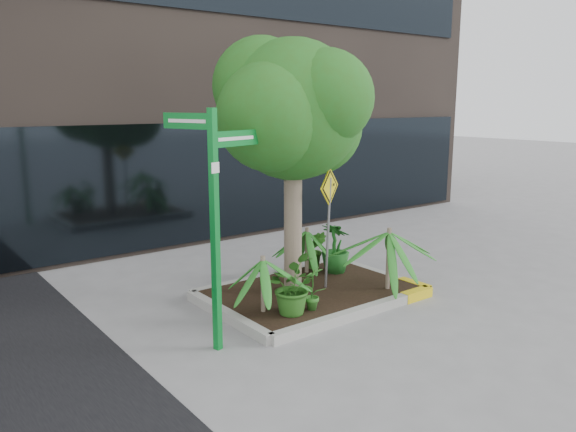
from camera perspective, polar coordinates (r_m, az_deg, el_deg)
ground at (r=8.92m, az=2.61°, el=-9.04°), size 80.00×80.00×0.00m
planter at (r=9.22m, az=2.62°, el=-7.67°), size 3.35×2.36×0.15m
tree at (r=8.62m, az=0.45°, el=10.70°), size 2.75×2.44×4.12m
palm_front at (r=9.10m, az=10.25°, el=-1.60°), size 1.14×1.14×1.26m
palm_left at (r=8.01m, az=-2.57°, el=-4.46°), size 0.93×0.93×1.04m
palm_back at (r=9.87m, az=1.94°, el=-1.48°), size 0.92×0.92×1.02m
shrub_a at (r=8.04m, az=0.21°, el=-7.12°), size 1.00×1.00×0.82m
shrub_b at (r=10.00m, az=4.86°, el=-3.20°), size 0.63×0.63×0.89m
shrub_c at (r=8.22m, az=2.50°, el=-7.26°), size 0.40×0.40×0.67m
shrub_d at (r=10.22m, az=2.82°, el=-3.42°), size 0.54×0.54×0.70m
street_sign_post at (r=7.01m, az=-7.51°, el=1.27°), size 1.06×0.88×3.06m
cattle_sign at (r=8.93m, az=4.17°, el=0.86°), size 0.57×0.25×1.97m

